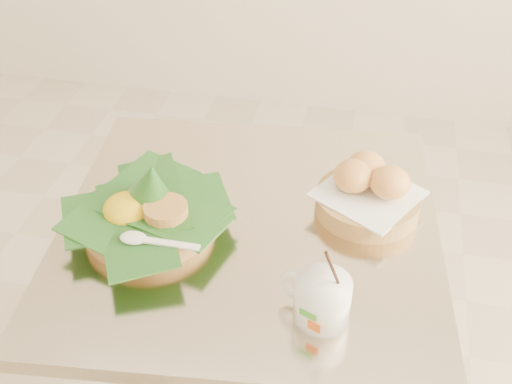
% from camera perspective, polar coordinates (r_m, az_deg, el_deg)
% --- Properties ---
extents(cafe_table, '(0.77, 0.77, 0.75)m').
position_cam_1_polar(cafe_table, '(1.35, -0.53, -9.96)').
color(cafe_table, gray).
rests_on(cafe_table, floor).
extents(rice_basket, '(0.30, 0.30, 0.15)m').
position_cam_1_polar(rice_basket, '(1.18, -9.64, -1.55)').
color(rice_basket, '#B0834B').
rests_on(rice_basket, cafe_table).
extents(bread_basket, '(0.23, 0.23, 0.10)m').
position_cam_1_polar(bread_basket, '(1.22, 9.94, 0.01)').
color(bread_basket, '#B0834B').
rests_on(bread_basket, cafe_table).
extents(coffee_mug, '(0.12, 0.10, 0.15)m').
position_cam_1_polar(coffee_mug, '(1.01, 5.80, -9.37)').
color(coffee_mug, white).
rests_on(coffee_mug, cafe_table).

